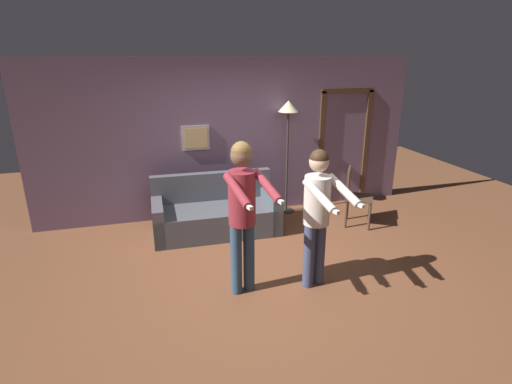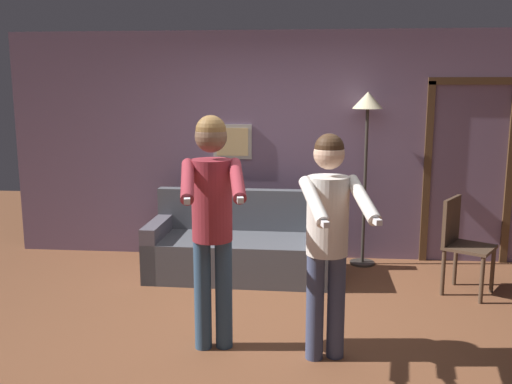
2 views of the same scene
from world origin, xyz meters
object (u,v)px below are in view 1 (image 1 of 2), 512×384
person_standing_right (318,207)px  dining_chair_distant (354,193)px  couch (216,215)px  person_standing_left (243,204)px  torchiere_lamp (288,120)px

person_standing_right → dining_chair_distant: person_standing_right is taller
couch → dining_chair_distant: (2.19, -0.33, 0.25)m
person_standing_left → person_standing_right: (0.85, -0.09, -0.09)m
torchiere_lamp → person_standing_left: 2.66m
couch → person_standing_right: person_standing_right is taller
person_standing_right → dining_chair_distant: bearing=48.7°
person_standing_right → dining_chair_distant: size_ratio=1.79×
torchiere_lamp → dining_chair_distant: torchiere_lamp is taller
torchiere_lamp → dining_chair_distant: (0.85, -0.82, -1.08)m
couch → dining_chair_distant: 2.23m
torchiere_lamp → person_standing_left: torchiere_lamp is taller
person_standing_left → dining_chair_distant: bearing=33.2°
person_standing_right → person_standing_left: bearing=173.9°
person_standing_left → torchiere_lamp: bearing=59.4°
dining_chair_distant → torchiere_lamp: bearing=136.2°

